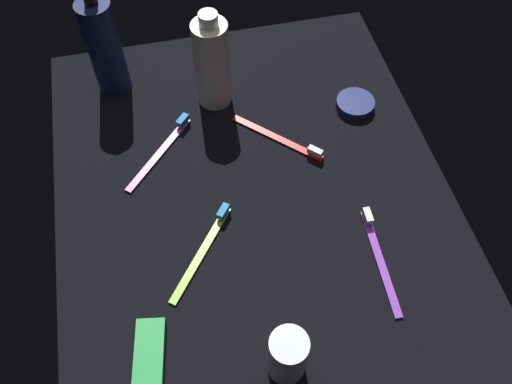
# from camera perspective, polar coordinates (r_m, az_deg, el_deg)

# --- Properties ---
(ground_plane) EXTENTS (0.84, 0.64, 0.01)m
(ground_plane) POSITION_cam_1_polar(r_m,az_deg,el_deg) (0.88, -0.00, -1.30)
(ground_plane) COLOR black
(lotion_bottle) EXTENTS (0.06, 0.06, 0.21)m
(lotion_bottle) POSITION_cam_1_polar(r_m,az_deg,el_deg) (1.02, -15.67, 14.47)
(lotion_bottle) COLOR #161E48
(lotion_bottle) RESTS_ON ground_plane
(bodywash_bottle) EXTENTS (0.06, 0.06, 0.19)m
(bodywash_bottle) POSITION_cam_1_polar(r_m,az_deg,el_deg) (0.96, -4.65, 13.39)
(bodywash_bottle) COLOR silver
(bodywash_bottle) RESTS_ON ground_plane
(deodorant_stick) EXTENTS (0.05, 0.05, 0.10)m
(deodorant_stick) POSITION_cam_1_polar(r_m,az_deg,el_deg) (0.72, 3.34, -16.84)
(deodorant_stick) COLOR silver
(deodorant_stick) RESTS_ON ground_plane
(toothbrush_purple) EXTENTS (0.18, 0.02, 0.02)m
(toothbrush_purple) POSITION_cam_1_polar(r_m,az_deg,el_deg) (0.85, 12.79, -6.43)
(toothbrush_purple) COLOR purple
(toothbrush_purple) RESTS_ON ground_plane
(toothbrush_lime) EXTENTS (0.15, 0.12, 0.02)m
(toothbrush_lime) POSITION_cam_1_polar(r_m,az_deg,el_deg) (0.84, -5.43, -5.74)
(toothbrush_lime) COLOR #8CD133
(toothbrush_lime) RESTS_ON ground_plane
(toothbrush_red) EXTENTS (0.14, 0.14, 0.02)m
(toothbrush_red) POSITION_cam_1_polar(r_m,az_deg,el_deg) (0.95, 2.81, 5.56)
(toothbrush_red) COLOR red
(toothbrush_red) RESTS_ON ground_plane
(toothbrush_pink) EXTENTS (0.14, 0.13, 0.02)m
(toothbrush_pink) POSITION_cam_1_polar(r_m,az_deg,el_deg) (0.95, -9.80, 4.57)
(toothbrush_pink) COLOR #E55999
(toothbrush_pink) RESTS_ON ground_plane
(snack_bar_green) EXTENTS (0.11, 0.06, 0.01)m
(snack_bar_green) POSITION_cam_1_polar(r_m,az_deg,el_deg) (0.78, -11.18, -16.67)
(snack_bar_green) COLOR green
(snack_bar_green) RESTS_ON ground_plane
(cream_tin_left) EXTENTS (0.07, 0.07, 0.02)m
(cream_tin_left) POSITION_cam_1_polar(r_m,az_deg,el_deg) (1.02, 10.40, 9.10)
(cream_tin_left) COLOR navy
(cream_tin_left) RESTS_ON ground_plane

